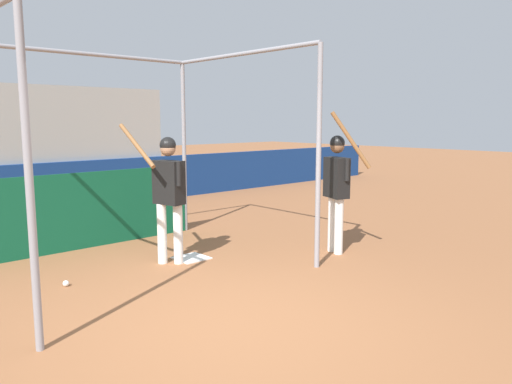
% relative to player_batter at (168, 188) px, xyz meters
% --- Properties ---
extents(ground_plane, '(60.00, 60.00, 0.00)m').
position_rel_player_batter_xyz_m(ground_plane, '(-0.73, -2.20, -1.07)').
color(ground_plane, '#935B38').
extents(outfield_wall, '(24.00, 0.12, 1.08)m').
position_rel_player_batter_xyz_m(outfield_wall, '(-0.73, 5.06, -0.53)').
color(outfield_wall, navy).
rests_on(outfield_wall, ground).
extents(batting_cage, '(3.75, 3.20, 3.01)m').
position_rel_player_batter_xyz_m(batting_cage, '(-0.46, 1.04, 0.17)').
color(batting_cage, gray).
rests_on(batting_cage, ground).
extents(home_plate, '(0.44, 0.44, 0.02)m').
position_rel_player_batter_xyz_m(home_plate, '(0.36, -0.01, -1.06)').
color(home_plate, white).
rests_on(home_plate, ground).
extents(player_batter, '(0.58, 0.84, 1.94)m').
position_rel_player_batter_xyz_m(player_batter, '(0.00, 0.00, 0.00)').
color(player_batter, white).
rests_on(player_batter, ground).
extents(player_waiting, '(0.54, 0.80, 2.12)m').
position_rel_player_batter_xyz_m(player_waiting, '(2.16, -1.21, 0.00)').
color(player_waiting, white).
rests_on(player_waiting, ground).
extents(baseball, '(0.07, 0.07, 0.07)m').
position_rel_player_batter_xyz_m(baseball, '(-1.47, 0.01, -1.03)').
color(baseball, white).
rests_on(baseball, ground).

